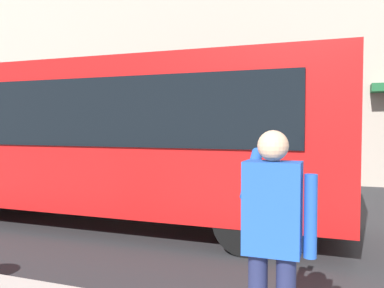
{
  "coord_description": "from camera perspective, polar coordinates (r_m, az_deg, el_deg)",
  "views": [
    {
      "loc": [
        -0.42,
        7.04,
        1.88
      ],
      "look_at": [
        1.92,
        0.66,
        1.57
      ],
      "focal_mm": 37.47,
      "sensor_mm": 36.0,
      "label": 1
    }
  ],
  "objects": [
    {
      "name": "ground_plane",
      "position": [
        7.3,
        16.57,
        -12.44
      ],
      "size": [
        60.0,
        60.0,
        0.0
      ],
      "primitive_type": "plane",
      "color": "#2B2B2D"
    },
    {
      "name": "red_bus",
      "position": [
        7.98,
        -12.0,
        1.13
      ],
      "size": [
        9.05,
        2.54,
        3.08
      ],
      "color": "red",
      "rests_on": "ground_plane"
    },
    {
      "name": "pedestrian_photographer",
      "position": [
        2.97,
        11.45,
        -11.87
      ],
      "size": [
        0.53,
        0.52,
        1.7
      ],
      "color": "#1E2347",
      "rests_on": "sidewalk_curb"
    }
  ]
}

